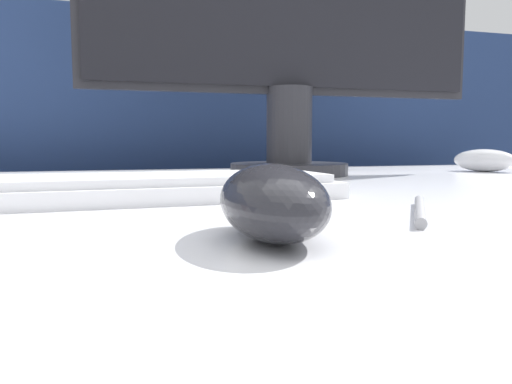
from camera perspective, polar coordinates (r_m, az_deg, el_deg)
partition_panel at (r=1.20m, az=-11.90°, el=-7.37°), size 5.00×0.03×1.13m
computer_mouse_near at (r=0.29m, az=2.01°, el=-1.12°), size 0.07×0.12×0.04m
keyboard at (r=0.49m, az=-15.72°, el=0.37°), size 0.44×0.15×0.02m
computer_mouse_far at (r=1.03m, az=24.65°, el=3.30°), size 0.10×0.13×0.04m
pen at (r=0.40m, az=18.23°, el=-1.95°), size 0.08×0.12×0.01m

